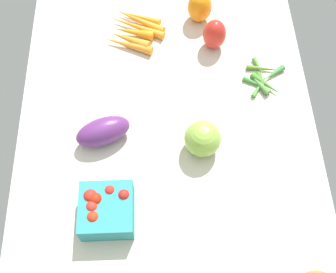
{
  "coord_description": "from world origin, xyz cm",
  "views": [
    {
      "loc": [
        49.27,
        -1.83,
        98.3
      ],
      "look_at": [
        0.0,
        0.0,
        4.0
      ],
      "focal_mm": 45.99,
      "sensor_mm": 36.0,
      "label": 1
    }
  ],
  "objects": [
    {
      "name": "bell_pepper_red",
      "position": [
        -29.81,
        13.9,
        6.66
      ],
      "size": [
        8.54,
        8.54,
        9.33
      ],
      "primitive_type": "ellipsoid",
      "rotation": [
        0.0,
        0.0,
        5.84
      ],
      "color": "red",
      "rests_on": "tablecloth"
    },
    {
      "name": "carrot_bunch",
      "position": [
        -34.87,
        -8.52,
        3.29
      ],
      "size": [
        18.1,
        18.32,
        2.98
      ],
      "color": "orange",
      "rests_on": "tablecloth"
    },
    {
      "name": "tablecloth",
      "position": [
        0.0,
        0.0,
        1.0
      ],
      "size": [
        104.0,
        76.0,
        2.0
      ],
      "primitive_type": "cube",
      "color": "beige",
      "rests_on": "ground"
    },
    {
      "name": "okra_pile",
      "position": [
        -16.83,
        26.32,
        2.85
      ],
      "size": [
        13.57,
        12.15,
        1.95
      ],
      "color": "#558A34",
      "rests_on": "tablecloth"
    },
    {
      "name": "berry_basket",
      "position": [
        18.72,
        -14.62,
        5.61
      ],
      "size": [
        11.96,
        11.96,
        7.61
      ],
      "color": "teal",
      "rests_on": "tablecloth"
    },
    {
      "name": "eggplant",
      "position": [
        -1.25,
        -15.92,
        5.4
      ],
      "size": [
        10.95,
        15.13,
        6.8
      ],
      "primitive_type": "ellipsoid",
      "rotation": [
        0.0,
        0.0,
        5.05
      ],
      "color": "#622B6F",
      "rests_on": "tablecloth"
    },
    {
      "name": "heirloom_tomato_green",
      "position": [
        2.2,
        8.24,
        6.49
      ],
      "size": [
        8.98,
        8.98,
        8.98
      ],
      "primitive_type": "sphere",
      "color": "#8AB644",
      "rests_on": "tablecloth"
    },
    {
      "name": "bell_pepper_orange",
      "position": [
        -39.96,
        10.53,
        6.67
      ],
      "size": [
        7.86,
        7.86,
        9.35
      ],
      "primitive_type": "ellipsoid",
      "rotation": [
        0.0,
        0.0,
        1.43
      ],
      "color": "orange",
      "rests_on": "tablecloth"
    }
  ]
}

